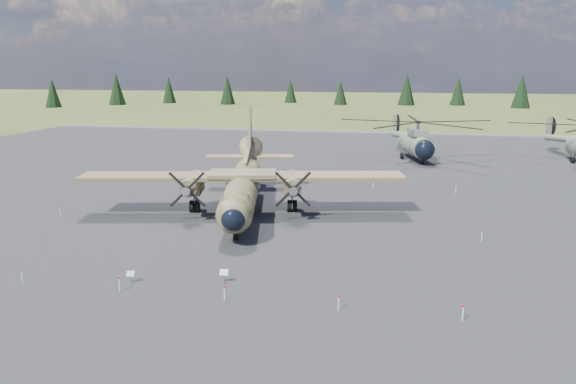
# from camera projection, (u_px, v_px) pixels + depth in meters

# --- Properties ---
(ground) EXTENTS (500.00, 500.00, 0.00)m
(ground) POSITION_uv_depth(u_px,v_px,m) (255.00, 228.00, 42.75)
(ground) COLOR brown
(ground) RESTS_ON ground
(apron) EXTENTS (120.00, 120.00, 0.04)m
(apron) POSITION_uv_depth(u_px,v_px,m) (283.00, 199.00, 52.31)
(apron) COLOR #515155
(apron) RESTS_ON ground
(transport_plane) EXTENTS (26.73, 23.98, 8.84)m
(transport_plane) POSITION_uv_depth(u_px,v_px,m) (243.00, 181.00, 47.65)
(transport_plane) COLOR #374023
(transport_plane) RESTS_ON ground
(helicopter_near) EXTENTS (25.25, 26.39, 5.27)m
(helicopter_near) POSITION_uv_depth(u_px,v_px,m) (416.00, 132.00, 73.48)
(helicopter_near) COLOR slate
(helicopter_near) RESTS_ON ground
(info_placard_left) EXTENTS (0.47, 0.28, 0.70)m
(info_placard_left) POSITION_uv_depth(u_px,v_px,m) (131.00, 275.00, 31.85)
(info_placard_left) COLOR gray
(info_placard_left) RESTS_ON ground
(info_placard_right) EXTENTS (0.50, 0.21, 0.79)m
(info_placard_right) POSITION_uv_depth(u_px,v_px,m) (224.00, 274.00, 31.85)
(info_placard_right) COLOR gray
(info_placard_right) RESTS_ON ground
(barrier_fence) EXTENTS (33.12, 29.62, 0.85)m
(barrier_fence) POSITION_uv_depth(u_px,v_px,m) (249.00, 222.00, 42.66)
(barrier_fence) COLOR silver
(barrier_fence) RESTS_ON ground
(treeline) EXTENTS (323.66, 323.12, 10.76)m
(treeline) POSITION_uv_depth(u_px,v_px,m) (218.00, 160.00, 44.99)
(treeline) COLOR black
(treeline) RESTS_ON ground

